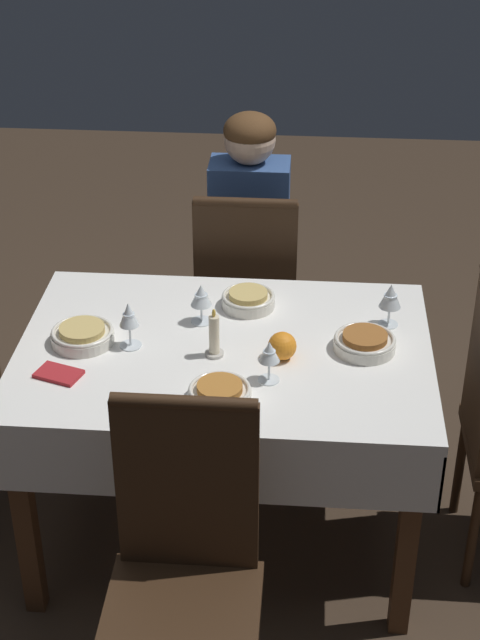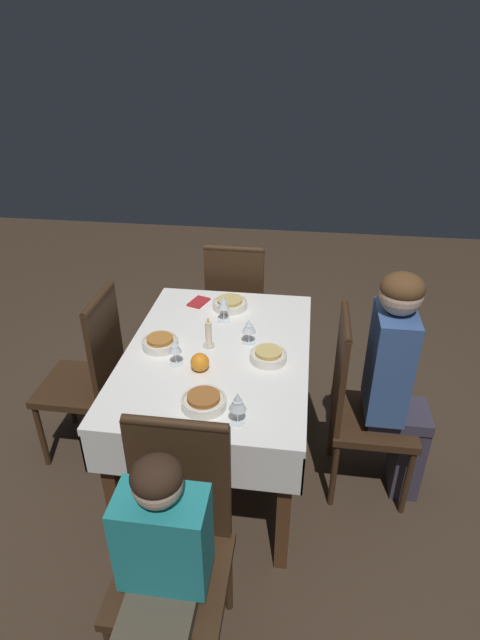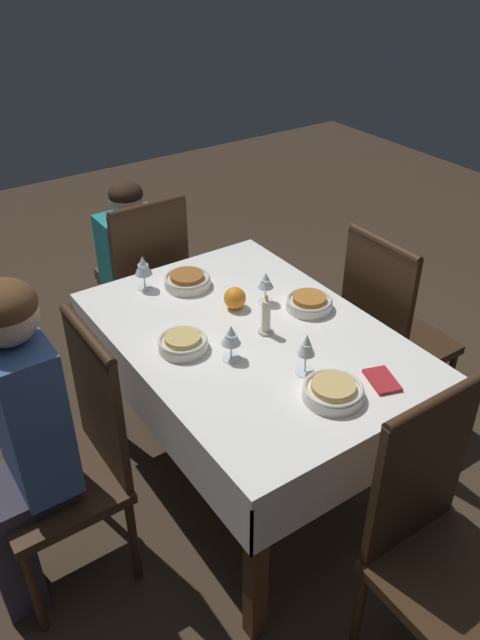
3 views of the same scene
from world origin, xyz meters
name	(u,v)px [view 3 (image 3 of 3)]	position (x,y,z in m)	size (l,w,h in m)	color
ground_plane	(249,478)	(0.00, 0.00, 0.00)	(8.00, 8.00, 0.00)	#3D2D21
dining_table	(251,355)	(0.00, 0.00, 0.67)	(1.29, 0.90, 0.78)	white
chair_south	(74,454)	(-0.02, -0.72, 0.54)	(0.41, 0.41, 1.01)	#382314
chair_west	(145,286)	(-0.91, 0.00, 0.54)	(0.41, 0.41, 1.01)	#382314
chair_north	(389,330)	(0.04, 0.72, 0.54)	(0.41, 0.41, 1.01)	#382314
chair_east	(439,541)	(0.91, 0.04, 0.54)	(0.41, 0.41, 1.01)	#382314
person_adult_denim	(19,438)	(-0.02, -0.88, 0.71)	(0.30, 0.34, 1.25)	#383342
person_child_teal	(129,266)	(-1.08, 0.00, 0.57)	(0.33, 0.30, 1.04)	#4C4233
bowl_south	(183,343)	(-0.06, -0.26, 0.80)	(0.18, 0.18, 0.06)	silver
wine_glass_south	(231,336)	(0.09, -0.15, 0.87)	(0.07, 0.07, 0.14)	white
bowl_west	(187,280)	(-0.44, -0.02, 0.80)	(0.19, 0.19, 0.06)	silver
wine_glass_west	(143,266)	(-0.52, -0.17, 0.88)	(0.07, 0.07, 0.15)	white
bowl_north	(309,302)	(-0.01, 0.29, 0.80)	(0.18, 0.18, 0.06)	silver
wine_glass_north	(266,282)	(-0.15, 0.17, 0.87)	(0.06, 0.06, 0.13)	white
bowl_east	(333,391)	(0.45, 0.01, 0.80)	(0.20, 0.20, 0.06)	silver
wine_glass_east	(306,346)	(0.29, 0.02, 0.88)	(0.07, 0.07, 0.15)	white
candle_centerpiece	(266,318)	(0.03, 0.05, 0.84)	(0.06, 0.06, 0.16)	beige
orange_fruit	(235,298)	(-0.18, 0.05, 0.82)	(0.09, 0.09, 0.09)	orange
napkin_red_folded	(382,380)	(0.48, 0.20, 0.78)	(0.15, 0.12, 0.01)	#AD2328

